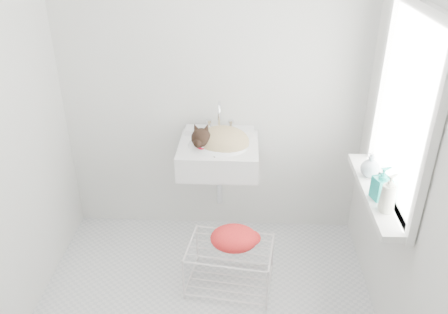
{
  "coord_description": "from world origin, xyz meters",
  "views": [
    {
      "loc": [
        0.23,
        -2.09,
        2.28
      ],
      "look_at": [
        0.11,
        0.5,
        0.88
      ],
      "focal_mm": 36.75,
      "sensor_mm": 36.0,
      "label": 1
    }
  ],
  "objects_px": {
    "cat": "(220,140)",
    "bottle_b": "(379,198)",
    "bottle_a": "(385,211)",
    "wire_rack": "(230,267)",
    "bottle_c": "(369,176)",
    "sink": "(218,144)"
  },
  "relations": [
    {
      "from": "wire_rack",
      "to": "bottle_b",
      "type": "xyz_separation_m",
      "value": [
        0.84,
        -0.18,
        0.7
      ]
    },
    {
      "from": "wire_rack",
      "to": "bottle_a",
      "type": "bearing_deg",
      "value": -19.68
    },
    {
      "from": "bottle_a",
      "to": "bottle_b",
      "type": "height_order",
      "value": "bottle_b"
    },
    {
      "from": "sink",
      "to": "bottle_b",
      "type": "xyz_separation_m",
      "value": [
        0.94,
        -0.63,
        0.0
      ]
    },
    {
      "from": "sink",
      "to": "bottle_c",
      "type": "relative_size",
      "value": 3.7
    },
    {
      "from": "sink",
      "to": "bottle_c",
      "type": "xyz_separation_m",
      "value": [
        0.94,
        -0.38,
        0.0
      ]
    },
    {
      "from": "cat",
      "to": "bottle_b",
      "type": "xyz_separation_m",
      "value": [
        0.93,
        -0.61,
        -0.04
      ]
    },
    {
      "from": "wire_rack",
      "to": "bottle_c",
      "type": "relative_size",
      "value": 3.66
    },
    {
      "from": "bottle_a",
      "to": "bottle_c",
      "type": "relative_size",
      "value": 1.26
    },
    {
      "from": "sink",
      "to": "bottle_a",
      "type": "bearing_deg",
      "value": -38.72
    },
    {
      "from": "bottle_b",
      "to": "bottle_c",
      "type": "xyz_separation_m",
      "value": [
        0.0,
        0.25,
        0.0
      ]
    },
    {
      "from": "sink",
      "to": "cat",
      "type": "distance_m",
      "value": 0.04
    },
    {
      "from": "cat",
      "to": "wire_rack",
      "type": "height_order",
      "value": "cat"
    },
    {
      "from": "cat",
      "to": "wire_rack",
      "type": "distance_m",
      "value": 0.86
    },
    {
      "from": "cat",
      "to": "bottle_a",
      "type": "distance_m",
      "value": 1.19
    },
    {
      "from": "sink",
      "to": "bottle_a",
      "type": "xyz_separation_m",
      "value": [
        0.94,
        -0.76,
        0.0
      ]
    },
    {
      "from": "cat",
      "to": "bottle_c",
      "type": "bearing_deg",
      "value": -27.03
    },
    {
      "from": "cat",
      "to": "wire_rack",
      "type": "xyz_separation_m",
      "value": [
        0.09,
        -0.44,
        -0.74
      ]
    },
    {
      "from": "wire_rack",
      "to": "bottle_a",
      "type": "relative_size",
      "value": 2.9
    },
    {
      "from": "sink",
      "to": "bottle_a",
      "type": "height_order",
      "value": "sink"
    },
    {
      "from": "sink",
      "to": "bottle_b",
      "type": "bearing_deg",
      "value": -33.78
    },
    {
      "from": "cat",
      "to": "bottle_a",
      "type": "relative_size",
      "value": 2.21
    }
  ]
}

